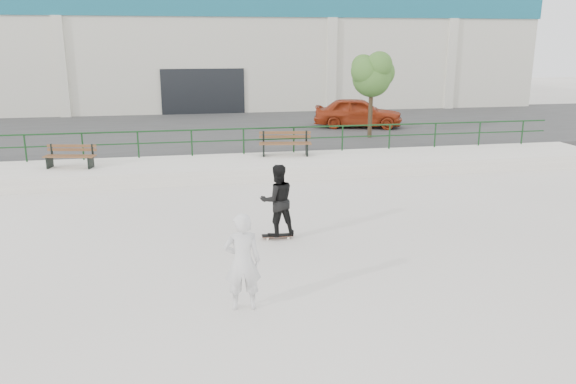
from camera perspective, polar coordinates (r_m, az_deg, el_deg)
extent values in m
plane|color=#B8B2A8|center=(11.88, -3.51, -8.67)|extent=(120.00, 120.00, 0.00)
cube|color=silver|center=(20.84, -6.83, 2.40)|extent=(30.00, 3.00, 0.50)
cube|color=#353535|center=(29.19, -8.02, 5.98)|extent=(60.00, 14.00, 0.50)
cylinder|color=#153C1A|center=(21.89, -7.18, 6.33)|extent=(28.00, 0.06, 0.06)
cylinder|color=#153C1A|center=(21.96, -7.14, 5.17)|extent=(28.00, 0.05, 0.05)
cylinder|color=#153C1A|center=(22.66, -25.12, 4.03)|extent=(0.06, 0.06, 1.00)
cylinder|color=#153C1A|center=(22.24, -20.13, 4.36)|extent=(0.06, 0.06, 1.00)
cylinder|color=#153C1A|center=(22.00, -14.98, 4.66)|extent=(0.06, 0.06, 1.00)
cylinder|color=#153C1A|center=(21.93, -9.75, 4.92)|extent=(0.06, 0.06, 1.00)
cylinder|color=#153C1A|center=(22.05, -4.53, 5.15)|extent=(0.06, 0.06, 1.00)
cylinder|color=#153C1A|center=(22.35, 0.59, 5.32)|extent=(0.06, 0.06, 1.00)
cylinder|color=#153C1A|center=(22.82, 5.55, 5.46)|extent=(0.06, 0.06, 1.00)
cylinder|color=#153C1A|center=(23.45, 10.27, 5.54)|extent=(0.06, 0.06, 1.00)
cylinder|color=#153C1A|center=(24.23, 14.72, 5.59)|extent=(0.06, 0.06, 1.00)
cylinder|color=#153C1A|center=(25.15, 18.87, 5.61)|extent=(0.06, 0.06, 1.00)
cylinder|color=#153C1A|center=(26.18, 22.70, 5.60)|extent=(0.06, 0.06, 1.00)
cube|color=beige|center=(42.83, -9.19, 13.82)|extent=(44.00, 16.00, 8.00)
cube|color=#18657B|center=(42.89, -9.37, 17.96)|extent=(44.20, 16.20, 1.80)
cube|color=black|center=(34.92, -8.61, 9.66)|extent=(5.00, 0.15, 3.20)
cube|color=beige|center=(35.38, -22.01, 11.27)|extent=(0.60, 0.25, 6.20)
cube|color=beige|center=(35.97, 4.44, 12.33)|extent=(0.60, 0.25, 6.20)
cube|color=beige|center=(38.82, 16.18, 12.00)|extent=(0.60, 0.25, 6.20)
cube|color=brown|center=(20.81, -21.48, 3.31)|extent=(1.73, 0.48, 0.04)
cube|color=brown|center=(20.97, -21.30, 3.41)|extent=(1.73, 0.48, 0.04)
cube|color=brown|center=(21.13, -21.13, 3.51)|extent=(1.73, 0.48, 0.04)
cube|color=brown|center=(21.16, -21.09, 4.04)|extent=(1.71, 0.40, 0.10)
cube|color=brown|center=(21.14, -21.13, 4.40)|extent=(1.71, 0.40, 0.10)
cube|color=black|center=(21.30, -23.05, 2.82)|extent=(0.16, 0.48, 0.41)
cube|color=black|center=(21.45, -22.89, 4.00)|extent=(0.07, 0.06, 0.41)
cube|color=black|center=(20.74, -19.39, 2.87)|extent=(0.16, 0.48, 0.41)
cube|color=black|center=(20.90, -19.25, 4.08)|extent=(0.07, 0.06, 0.41)
cube|color=brown|center=(21.49, -0.26, 4.87)|extent=(2.00, 0.42, 0.04)
cube|color=brown|center=(21.69, -0.28, 4.97)|extent=(2.00, 0.42, 0.04)
cube|color=brown|center=(21.89, -0.30, 5.06)|extent=(2.00, 0.42, 0.04)
cube|color=brown|center=(21.94, -0.31, 5.64)|extent=(1.99, 0.33, 0.11)
cube|color=brown|center=(21.91, -0.31, 6.04)|extent=(1.99, 0.33, 0.11)
cube|color=black|center=(21.72, -2.49, 4.31)|extent=(0.15, 0.56, 0.47)
cube|color=black|center=(21.92, -2.50, 5.62)|extent=(0.07, 0.06, 0.47)
cube|color=black|center=(21.78, 1.92, 4.35)|extent=(0.15, 0.56, 0.47)
cube|color=black|center=(21.98, 1.87, 5.66)|extent=(0.07, 0.06, 0.47)
cylinder|color=#3D2E1E|center=(26.09, 8.37, 8.04)|extent=(0.19, 0.19, 2.32)
sphere|color=#3D6D28|center=(25.95, 8.50, 11.43)|extent=(1.74, 1.74, 1.74)
sphere|color=#3D6D28|center=(26.38, 9.32, 11.87)|extent=(1.35, 1.35, 1.35)
sphere|color=#3D6D28|center=(25.63, 7.83, 12.06)|extent=(1.26, 1.26, 1.26)
sphere|color=#3D6D28|center=(25.62, 9.26, 12.65)|extent=(1.16, 1.16, 1.16)
sphere|color=#3D6D28|center=(26.20, 7.65, 12.55)|extent=(1.06, 1.06, 1.06)
imported|color=maroon|center=(29.22, 7.12, 8.03)|extent=(4.80, 2.99, 1.52)
cube|color=black|center=(14.08, -1.07, -4.40)|extent=(0.79, 0.24, 0.02)
cube|color=brown|center=(14.09, -1.07, -4.46)|extent=(0.79, 0.24, 0.01)
cube|color=#ABACB0|center=(14.07, -2.13, -4.60)|extent=(0.07, 0.16, 0.03)
cube|color=#ABACB0|center=(14.13, -0.02, -4.51)|extent=(0.07, 0.16, 0.03)
cylinder|color=#F3EACA|center=(13.98, -2.08, -4.80)|extent=(0.06, 0.03, 0.06)
cylinder|color=#F3EACA|center=(14.16, -2.16, -4.54)|extent=(0.06, 0.03, 0.06)
cylinder|color=#F3EACA|center=(14.04, 0.03, -4.70)|extent=(0.06, 0.03, 0.06)
cylinder|color=#F3EACA|center=(14.22, -0.07, -4.45)|extent=(0.06, 0.03, 0.06)
imported|color=black|center=(13.80, -1.09, -0.84)|extent=(0.96, 0.79, 1.80)
imported|color=silver|center=(10.25, -4.65, -7.07)|extent=(0.70, 0.48, 1.84)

